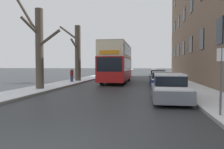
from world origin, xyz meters
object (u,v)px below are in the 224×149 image
at_px(bare_tree_left_0, 39,47).
at_px(parked_car_0, 169,89).
at_px(bare_tree_left_1, 77,52).
at_px(street_sign_post, 221,78).
at_px(pedestrian_left_sidewalk, 72,75).
at_px(parked_car_1, 161,81).
at_px(parked_car_2, 158,77).
at_px(double_decker_bus, 117,61).
at_px(oncoming_van, 124,69).

relative_size(bare_tree_left_0, parked_car_0, 1.54).
xyz_separation_m(bare_tree_left_1, street_sign_post, (10.55, -16.56, -2.08)).
distance_m(parked_car_0, pedestrian_left_sidewalk, 14.05).
xyz_separation_m(bare_tree_left_0, street_sign_post, (10.56, -7.38, -1.87)).
distance_m(parked_car_1, parked_car_2, 5.81).
xyz_separation_m(parked_car_2, pedestrian_left_sidewalk, (-9.17, -1.75, 0.20)).
bearing_deg(bare_tree_left_1, double_decker_bus, -3.49).
distance_m(parked_car_0, parked_car_2, 12.39).
height_order(parked_car_2, pedestrian_left_sidewalk, pedestrian_left_sidewalk).
height_order(pedestrian_left_sidewalk, street_sign_post, street_sign_post).
relative_size(double_decker_bus, street_sign_post, 4.03).
distance_m(bare_tree_left_1, parked_car_2, 9.64).
bearing_deg(pedestrian_left_sidewalk, double_decker_bus, 11.42).
height_order(bare_tree_left_1, street_sign_post, bare_tree_left_1).
relative_size(bare_tree_left_1, parked_car_0, 1.47).
bearing_deg(parked_car_1, bare_tree_left_1, 146.42).
height_order(parked_car_0, pedestrian_left_sidewalk, pedestrian_left_sidewalk).
height_order(oncoming_van, street_sign_post, street_sign_post).
bearing_deg(oncoming_van, parked_car_0, -78.45).
height_order(double_decker_bus, parked_car_0, double_decker_bus).
distance_m(bare_tree_left_0, parked_car_1, 10.07).
bearing_deg(street_sign_post, pedestrian_left_sidewalk, 125.93).
height_order(bare_tree_left_1, pedestrian_left_sidewalk, bare_tree_left_1).
bearing_deg(bare_tree_left_1, parked_car_2, -1.85).
relative_size(pedestrian_left_sidewalk, street_sign_post, 0.64).
bearing_deg(oncoming_van, parked_car_1, -74.37).
bearing_deg(parked_car_2, oncoming_van, 112.55).
bearing_deg(bare_tree_left_1, street_sign_post, -57.49).
bearing_deg(pedestrian_left_sidewalk, oncoming_van, 63.81).
height_order(bare_tree_left_0, bare_tree_left_1, bare_tree_left_0).
bearing_deg(parked_car_0, parked_car_2, 90.00).
distance_m(double_decker_bus, street_sign_post, 17.32).
xyz_separation_m(bare_tree_left_1, oncoming_van, (4.22, 11.71, -2.26)).
bearing_deg(parked_car_2, bare_tree_left_0, -136.08).
xyz_separation_m(parked_car_1, oncoming_van, (-4.98, 17.82, 0.62)).
xyz_separation_m(bare_tree_left_1, parked_car_1, (9.21, -6.11, -2.88)).
height_order(parked_car_2, oncoming_van, oncoming_van).
distance_m(parked_car_0, street_sign_post, 4.16).
relative_size(parked_car_0, pedestrian_left_sidewalk, 2.83).
xyz_separation_m(double_decker_bus, parked_car_1, (4.51, -5.83, -1.77)).
height_order(oncoming_van, pedestrian_left_sidewalk, oncoming_van).
distance_m(double_decker_bus, parked_car_2, 4.83).
bearing_deg(bare_tree_left_1, bare_tree_left_0, -90.08).
xyz_separation_m(parked_car_2, street_sign_post, (1.34, -16.26, 0.76)).
relative_size(double_decker_bus, oncoming_van, 1.96).
bearing_deg(parked_car_2, bare_tree_left_1, 178.15).
relative_size(bare_tree_left_0, parked_car_2, 1.53).
height_order(bare_tree_left_0, oncoming_van, bare_tree_left_0).
bearing_deg(bare_tree_left_0, bare_tree_left_1, 89.92).
height_order(parked_car_1, parked_car_2, parked_car_2).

